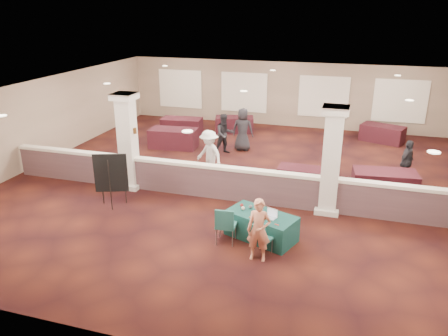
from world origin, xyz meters
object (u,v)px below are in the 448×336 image
(far_table_front_center, at_px, (302,177))
(far_table_front_right, at_px, (384,183))
(conf_chair_side, at_px, (225,223))
(easel_board, at_px, (111,174))
(conf_chair_main, at_px, (261,237))
(attendee_a, at_px, (225,134))
(attendee_b, at_px, (209,155))
(woman, at_px, (259,230))
(near_table, at_px, (261,226))
(far_table_back_right, at_px, (382,134))
(far_table_back_center, at_px, (234,124))
(attendee_d, at_px, (243,129))
(attendee_c, at_px, (407,162))
(far_table_back_left, at_px, (182,126))
(far_table_front_left, at_px, (174,138))

(far_table_front_center, distance_m, far_table_front_right, 2.65)
(conf_chair_side, relative_size, easel_board, 0.60)
(conf_chair_main, xyz_separation_m, easel_board, (-4.91, 1.42, 0.58))
(attendee_a, height_order, attendee_b, attendee_b)
(attendee_a, bearing_deg, woman, -106.02)
(near_table, xyz_separation_m, woman, (0.15, -1.03, 0.44))
(near_table, relative_size, far_table_front_center, 1.13)
(attendee_a, bearing_deg, far_table_back_right, -8.46)
(conf_chair_main, distance_m, far_table_back_center, 11.19)
(easel_board, bearing_deg, far_table_back_center, 62.52)
(far_table_back_right, bearing_deg, attendee_d, -152.30)
(attendee_c, bearing_deg, far_table_back_right, 34.56)
(near_table, relative_size, woman, 1.15)
(easel_board, xyz_separation_m, far_table_front_center, (5.29, 3.31, -0.75))
(far_table_back_left, distance_m, attendee_b, 5.96)
(woman, relative_size, attendee_d, 0.87)
(far_table_front_right, distance_m, attendee_d, 6.43)
(woman, xyz_separation_m, far_table_front_right, (3.05, 4.94, -0.39))
(woman, bearing_deg, attendee_d, 104.46)
(conf_chair_side, distance_m, attendee_d, 7.83)
(far_table_front_center, bearing_deg, far_table_back_center, 124.34)
(attendee_b, bearing_deg, far_table_back_center, 126.78)
(near_table, distance_m, conf_chair_main, 0.86)
(near_table, relative_size, attendee_b, 1.02)
(conf_chair_side, xyz_separation_m, attendee_a, (-2.13, 7.02, 0.24))
(near_table, xyz_separation_m, far_table_front_right, (3.21, 3.90, 0.05))
(far_table_back_left, bearing_deg, conf_chair_main, -58.11)
(far_table_back_left, height_order, far_table_back_right, far_table_back_left)
(near_table, bearing_deg, woman, -60.85)
(attendee_b, xyz_separation_m, attendee_c, (6.59, 1.50, -0.11))
(conf_chair_main, xyz_separation_m, attendee_c, (3.76, 5.93, 0.28))
(near_table, distance_m, attendee_a, 7.11)
(conf_chair_main, xyz_separation_m, attendee_d, (-2.52, 7.93, 0.41))
(conf_chair_main, bearing_deg, conf_chair_side, -173.12)
(conf_chair_side, bearing_deg, conf_chair_main, -19.66)
(conf_chair_main, bearing_deg, attendee_c, 79.37)
(conf_chair_main, xyz_separation_m, attendee_b, (-2.82, 4.43, 0.39))
(woman, bearing_deg, far_table_front_right, 55.64)
(far_table_back_left, distance_m, attendee_a, 3.61)
(far_table_back_right, bearing_deg, attendee_a, -149.95)
(far_table_front_right, xyz_separation_m, far_table_back_right, (0.16, 6.20, -0.03))
(far_table_front_left, distance_m, far_table_front_right, 8.92)
(conf_chair_side, bearing_deg, attendee_c, 45.30)
(far_table_front_right, xyz_separation_m, attendee_d, (-5.55, 3.20, 0.50))
(conf_chair_main, relative_size, conf_chair_side, 0.82)
(attendee_a, distance_m, attendee_d, 0.89)
(near_table, bearing_deg, easel_board, -166.47)
(near_table, distance_m, far_table_back_right, 10.65)
(woman, relative_size, far_table_front_left, 0.78)
(easel_board, bearing_deg, conf_chair_side, -35.95)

